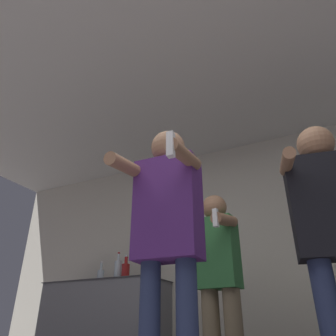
{
  "coord_description": "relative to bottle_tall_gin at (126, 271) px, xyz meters",
  "views": [
    {
      "loc": [
        0.68,
        -0.83,
        0.47
      ],
      "look_at": [
        -0.12,
        0.83,
        1.39
      ],
      "focal_mm": 35.0,
      "sensor_mm": 36.0,
      "label": 1
    }
  ],
  "objects": [
    {
      "name": "bottle_green_wine",
      "position": [
        -0.11,
        0.0,
        0.02
      ],
      "size": [
        0.08,
        0.08,
        0.34
      ],
      "color": "silver",
      "rests_on": "counter"
    },
    {
      "name": "person_woman_foreground",
      "position": [
        1.33,
        -1.64,
        -0.09
      ],
      "size": [
        0.46,
        0.51,
        1.65
      ],
      "color": "navy",
      "rests_on": "ground_plane"
    },
    {
      "name": "wall_back",
      "position": [
        1.46,
        0.33,
        0.18
      ],
      "size": [
        7.0,
        0.06,
        2.55
      ],
      "color": "beige",
      "rests_on": "ground_plane"
    },
    {
      "name": "bottle_tall_gin",
      "position": [
        0.0,
        0.0,
        0.0
      ],
      "size": [
        0.09,
        0.09,
        0.3
      ],
      "color": "maroon",
      "rests_on": "counter"
    },
    {
      "name": "bottle_dark_rum",
      "position": [
        -0.35,
        0.0,
        -0.02
      ],
      "size": [
        0.08,
        0.08,
        0.25
      ],
      "color": "silver",
      "rests_on": "counter"
    },
    {
      "name": "ceiling_slab",
      "position": [
        1.46,
        -1.07,
        1.48
      ],
      "size": [
        7.0,
        3.27,
        0.05
      ],
      "color": "silver",
      "rests_on": "wall_back"
    },
    {
      "name": "person_spectator_back",
      "position": [
        1.31,
        -0.64,
        -0.21
      ],
      "size": [
        0.45,
        0.5,
        1.56
      ],
      "color": "#75664C",
      "rests_on": "ground_plane"
    },
    {
      "name": "person_man_side",
      "position": [
        2.2,
        -1.25,
        -0.09
      ],
      "size": [
        0.55,
        0.54,
        1.66
      ],
      "color": "navy",
      "rests_on": "ground_plane"
    },
    {
      "name": "bottle_clear_vodka",
      "position": [
        0.25,
        0.0,
        -0.01
      ],
      "size": [
        0.08,
        0.08,
        0.29
      ],
      "color": "#563314",
      "rests_on": "counter"
    },
    {
      "name": "counter",
      "position": [
        -0.23,
        -0.01,
        -0.6
      ],
      "size": [
        1.4,
        0.65,
        0.98
      ],
      "color": "slate",
      "rests_on": "ground_plane"
    }
  ]
}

